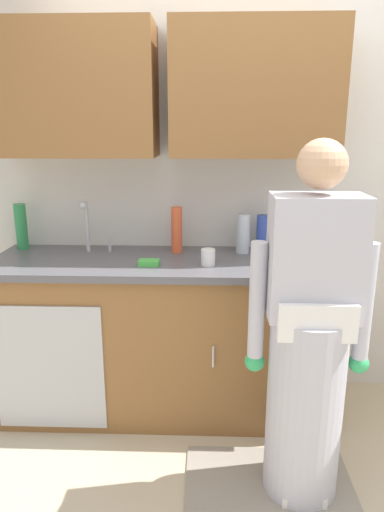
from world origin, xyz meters
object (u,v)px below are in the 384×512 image
bottle_soap (177,230)px  bottle_water_short (263,234)px  sink (89,260)px  person_at_sink (308,356)px  bottle_water_tall (243,233)px  sponge (149,263)px  bottle_dish_liquid (21,227)px  bottle_cleaner_spray (308,233)px  cup_by_sink (208,257)px

bottle_soap → bottle_water_short: bearing=3.9°
sink → person_at_sink: 1.33m
bottle_water_tall → sponge: 0.61m
sink → bottle_dish_liquid: size_ratio=1.80×
sponge → bottle_cleaner_spray: bearing=21.1°
person_at_sink → cup_by_sink: bearing=129.0°
bottle_water_tall → bottle_soap: (-0.39, -0.01, 0.02)m
person_at_sink → bottle_soap: (-0.63, 0.81, 0.38)m
bottle_soap → sink: bearing=-163.7°
bottle_water_tall → sponge: bearing=-151.2°
bottle_cleaner_spray → sponge: size_ratio=1.99×
person_at_sink → sponge: bearing=145.2°
bottle_dish_liquid → bottle_cleaner_spray: bearing=0.9°
bottle_dish_liquid → bottle_water_short: bearing=-0.5°
sink → bottle_soap: bearing=16.3°
cup_by_sink → sink: bearing=169.8°
bottle_water_tall → bottle_soap: 0.39m
bottle_cleaner_spray → bottle_soap: 0.79m
sink → bottle_water_tall: size_ratio=2.14×
bottle_water_tall → cup_by_sink: bearing=-127.0°
sink → sponge: (0.36, -0.14, 0.03)m
bottle_cleaner_spray → sponge: 0.99m
sink → bottle_water_short: 1.03m
person_at_sink → bottle_dish_liquid: 1.84m
bottle_water_tall → sponge: (-0.53, -0.29, -0.10)m
sink → bottle_water_tall: bearing=9.6°
sink → person_at_sink: person_at_sink is taller
bottle_cleaner_spray → bottle_dish_liquid: size_ratio=0.79×
bottle_cleaner_spray → bottle_water_short: bottle_water_short is taller
sponge → person_at_sink: bearing=-34.8°
bottle_cleaner_spray → cup_by_sink: bearing=-150.5°
cup_by_sink → bottle_water_short: bearing=42.8°
sponge → bottle_soap: bearing=64.9°
sponge → sink: bearing=159.1°
sink → bottle_soap: sink is taller
sink → cup_by_sink: size_ratio=5.57×
bottle_water_short → bottle_soap: (-0.51, -0.03, 0.03)m
person_at_sink → bottle_water_short: person_at_sink is taller
bottle_water_tall → bottle_water_short: size_ratio=1.06×
bottle_water_short → bottle_soap: size_ratio=0.81×
bottle_dish_liquid → sponge: 0.89m
person_at_sink → bottle_dish_liquid: person_at_sink is taller
bottle_cleaner_spray → cup_by_sink: size_ratio=2.43×
bottle_dish_liquid → bottle_soap: bearing=-2.8°
bottle_cleaner_spray → bottle_water_tall: bearing=-170.4°
bottle_water_short → sponge: 0.72m
sink → bottle_cleaner_spray: (1.28, 0.22, 0.12)m
cup_by_sink → bottle_soap: bearing=125.1°
cup_by_sink → sponge: size_ratio=0.82×
bottle_cleaner_spray → bottle_water_tall: (-0.39, -0.07, 0.01)m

